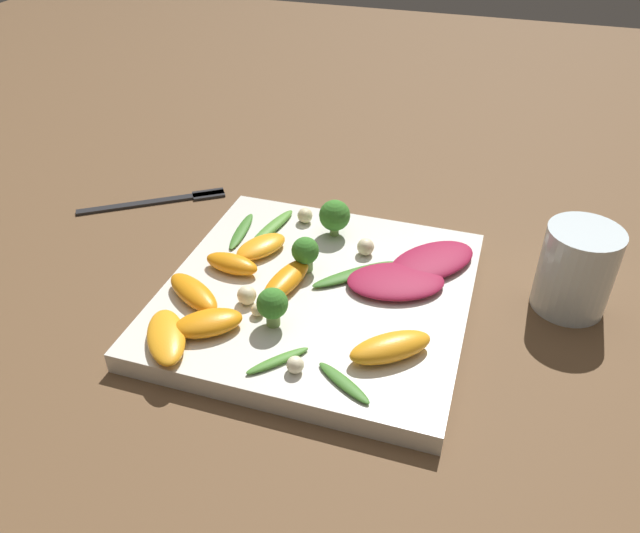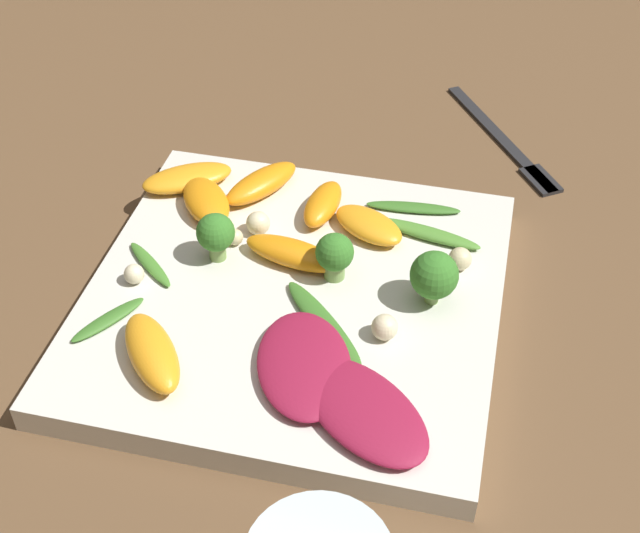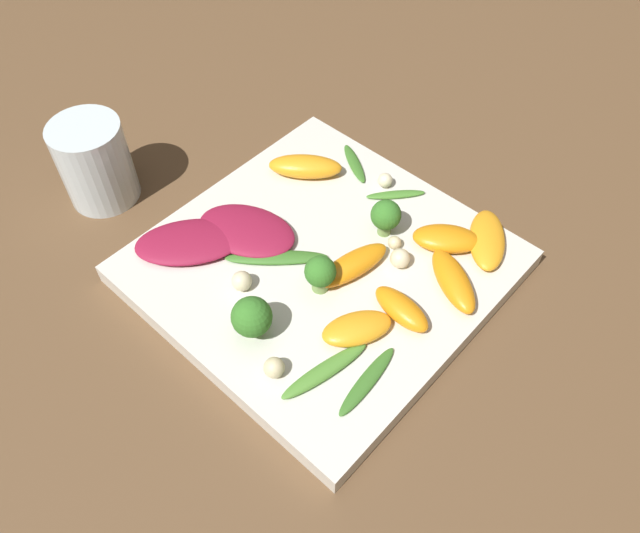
{
  "view_description": "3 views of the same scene",
  "coord_description": "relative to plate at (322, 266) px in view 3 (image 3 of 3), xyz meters",
  "views": [
    {
      "loc": [
        -0.47,
        -0.15,
        0.4
      ],
      "look_at": [
        0.02,
        0.0,
        0.03
      ],
      "focal_mm": 35.0,
      "sensor_mm": 36.0,
      "label": 1
    },
    {
      "loc": [
        0.13,
        -0.45,
        0.47
      ],
      "look_at": [
        0.02,
        0.01,
        0.04
      ],
      "focal_mm": 50.0,
      "sensor_mm": 36.0,
      "label": 2
    },
    {
      "loc": [
        0.27,
        0.25,
        0.47
      ],
      "look_at": [
        0.02,
        0.01,
        0.04
      ],
      "focal_mm": 35.0,
      "sensor_mm": 36.0,
      "label": 3
    }
  ],
  "objects": [
    {
      "name": "ground_plane",
      "position": [
        0.0,
        0.0,
        -0.01
      ],
      "size": [
        2.4,
        2.4,
        0.0
      ],
      "primitive_type": "plane",
      "color": "brown"
    },
    {
      "name": "plate",
      "position": [
        0.0,
        0.0,
        0.0
      ],
      "size": [
        0.3,
        0.3,
        0.02
      ],
      "color": "silver",
      "rests_on": "ground_plane"
    },
    {
      "name": "drinking_glass",
      "position": [
        0.08,
        -0.24,
        0.03
      ],
      "size": [
        0.07,
        0.07,
        0.09
      ],
      "color": "silver",
      "rests_on": "ground_plane"
    },
    {
      "name": "radicchio_leaf_0",
      "position": [
        0.07,
        -0.1,
        0.02
      ],
      "size": [
        0.12,
        0.11,
        0.01
      ],
      "color": "maroon",
      "rests_on": "plate"
    },
    {
      "name": "radicchio_leaf_1",
      "position": [
        0.03,
        -0.07,
        0.02
      ],
      "size": [
        0.09,
        0.11,
        0.01
      ],
      "color": "maroon",
      "rests_on": "plate"
    },
    {
      "name": "orange_segment_0",
      "position": [
        -0.09,
        0.07,
        0.02
      ],
      "size": [
        0.06,
        0.07,
        0.02
      ],
      "color": "orange",
      "rests_on": "plate"
    },
    {
      "name": "orange_segment_1",
      "position": [
        -0.01,
        0.03,
        0.02
      ],
      "size": [
        0.08,
        0.04,
        0.02
      ],
      "color": "orange",
      "rests_on": "plate"
    },
    {
      "name": "orange_segment_2",
      "position": [
        -0.06,
        0.11,
        0.02
      ],
      "size": [
        0.06,
        0.08,
        0.02
      ],
      "color": "orange",
      "rests_on": "plate"
    },
    {
      "name": "orange_segment_3",
      "position": [
        -0.12,
        0.1,
        0.02
      ],
      "size": [
        0.08,
        0.07,
        0.02
      ],
      "color": "orange",
      "rests_on": "plate"
    },
    {
      "name": "orange_segment_4",
      "position": [
        -0.07,
        -0.09,
        0.02
      ],
      "size": [
        0.07,
        0.08,
        0.02
      ],
      "color": "orange",
      "rests_on": "plate"
    },
    {
      "name": "orange_segment_5",
      "position": [
        -0.0,
        0.09,
        0.02
      ],
      "size": [
        0.03,
        0.06,
        0.02
      ],
      "color": "orange",
      "rests_on": "plate"
    },
    {
      "name": "orange_segment_6",
      "position": [
        0.04,
        0.08,
        0.02
      ],
      "size": [
        0.07,
        0.06,
        0.02
      ],
      "color": "orange",
      "rests_on": "plate"
    },
    {
      "name": "broccoli_floret_0",
      "position": [
        -0.06,
        0.02,
        0.03
      ],
      "size": [
        0.03,
        0.03,
        0.04
      ],
      "color": "#7A9E51",
      "rests_on": "plate"
    },
    {
      "name": "broccoli_floret_1",
      "position": [
        0.03,
        0.02,
        0.03
      ],
      "size": [
        0.03,
        0.03,
        0.04
      ],
      "color": "#7A9E51",
      "rests_on": "plate"
    },
    {
      "name": "broccoli_floret_2",
      "position": [
        0.1,
        0.01,
        0.03
      ],
      "size": [
        0.03,
        0.03,
        0.04
      ],
      "color": "#7A9E51",
      "rests_on": "plate"
    },
    {
      "name": "arugula_sprig_0",
      "position": [
        0.03,
        -0.03,
        0.01
      ],
      "size": [
        0.08,
        0.08,
        0.01
      ],
      "color": "#3D7528",
      "rests_on": "plate"
    },
    {
      "name": "arugula_sprig_1",
      "position": [
        0.07,
        0.11,
        0.01
      ],
      "size": [
        0.08,
        0.02,
        0.01
      ],
      "color": "#3D7528",
      "rests_on": "plate"
    },
    {
      "name": "arugula_sprig_2",
      "position": [
        -0.12,
        -0.06,
        0.01
      ],
      "size": [
        0.04,
        0.06,
        0.0
      ],
      "color": "#3D7528",
      "rests_on": "plate"
    },
    {
      "name": "arugula_sprig_3",
      "position": [
        -0.11,
        0.0,
        0.01
      ],
      "size": [
        0.05,
        0.05,
        0.01
      ],
      "color": "#47842D",
      "rests_on": "plate"
    },
    {
      "name": "arugula_sprig_4",
      "position": [
        0.09,
        0.08,
        0.01
      ],
      "size": [
        0.09,
        0.03,
        0.01
      ],
      "color": "#518E33",
      "rests_on": "plate"
    },
    {
      "name": "macadamia_nut_0",
      "position": [
        -0.06,
        0.04,
        0.02
      ],
      "size": [
        0.01,
        0.01,
        0.01
      ],
      "color": "beige",
      "rests_on": "plate"
    },
    {
      "name": "macadamia_nut_1",
      "position": [
        -0.04,
        0.06,
        0.02
      ],
      "size": [
        0.02,
        0.02,
        0.02
      ],
      "color": "beige",
      "rests_on": "plate"
    },
    {
      "name": "macadamia_nut_2",
      "position": [
        0.07,
        -0.03,
        0.02
      ],
      "size": [
        0.02,
        0.02,
        0.02
      ],
      "color": "beige",
      "rests_on": "plate"
    },
    {
      "name": "macadamia_nut_3",
      "position": [
        -0.12,
        -0.02,
        0.02
      ],
      "size": [
        0.01,
        0.01,
        0.01
      ],
      "color": "beige",
      "rests_on": "plate"
    },
    {
      "name": "macadamia_nut_4",
      "position": [
        0.11,
        0.05,
        0.02
      ],
      "size": [
        0.02,
        0.02,
        0.02
      ],
      "color": "beige",
      "rests_on": "plate"
    }
  ]
}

